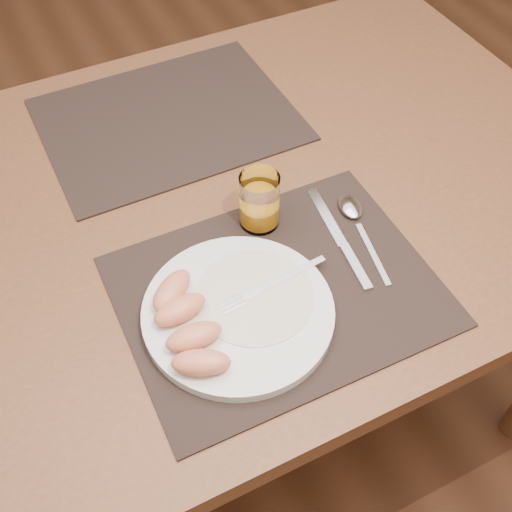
% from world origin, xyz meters
% --- Properties ---
extents(ground, '(5.00, 5.00, 0.00)m').
position_xyz_m(ground, '(0.00, 0.00, 0.00)').
color(ground, '#57321D').
rests_on(ground, ground).
extents(table, '(1.40, 0.90, 0.75)m').
position_xyz_m(table, '(0.00, 0.00, 0.67)').
color(table, brown).
rests_on(table, ground).
extents(placemat_near, '(0.45, 0.36, 0.00)m').
position_xyz_m(placemat_near, '(0.02, -0.22, 0.75)').
color(placemat_near, black).
rests_on(placemat_near, table).
extents(placemat_far, '(0.45, 0.35, 0.00)m').
position_xyz_m(placemat_far, '(0.02, 0.22, 0.75)').
color(placemat_far, black).
rests_on(placemat_far, table).
extents(plate, '(0.27, 0.27, 0.02)m').
position_xyz_m(plate, '(-0.05, -0.23, 0.76)').
color(plate, white).
rests_on(plate, placemat_near).
extents(plate_dressing, '(0.17, 0.17, 0.00)m').
position_xyz_m(plate_dressing, '(-0.02, -0.22, 0.77)').
color(plate_dressing, white).
rests_on(plate_dressing, plate).
extents(fork, '(0.18, 0.03, 0.00)m').
position_xyz_m(fork, '(-0.00, -0.22, 0.77)').
color(fork, silver).
rests_on(fork, plate).
extents(knife, '(0.04, 0.22, 0.01)m').
position_xyz_m(knife, '(0.15, -0.19, 0.76)').
color(knife, silver).
rests_on(knife, placemat_near).
extents(spoon, '(0.06, 0.19, 0.01)m').
position_xyz_m(spoon, '(0.20, -0.14, 0.76)').
color(spoon, silver).
rests_on(spoon, placemat_near).
extents(juice_glass, '(0.06, 0.06, 0.09)m').
position_xyz_m(juice_glass, '(0.06, -0.09, 0.80)').
color(juice_glass, white).
rests_on(juice_glass, placemat_near).
extents(grapefruit_wedges, '(0.09, 0.19, 0.03)m').
position_xyz_m(grapefruit_wedges, '(-0.13, -0.24, 0.79)').
color(grapefruit_wedges, '#E1825C').
rests_on(grapefruit_wedges, plate).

